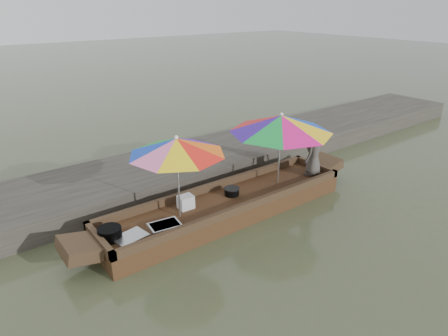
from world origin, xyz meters
TOP-DOWN VIEW (x-y plane):
  - water at (0.00, 0.00)m, footprint 80.00×80.00m
  - dock at (0.00, 2.20)m, footprint 22.00×2.20m
  - boat_hull at (0.00, 0.00)m, footprint 5.32×1.20m
  - cooking_pot at (-2.41, 0.04)m, footprint 0.39×0.39m
  - tray_crayfish at (-1.53, -0.22)m, footprint 0.58×0.44m
  - tray_scallop at (-2.15, -0.17)m, footprint 0.59×0.45m
  - charcoal_grill at (0.20, 0.11)m, footprint 0.30×0.30m
  - supply_bag at (-0.84, 0.19)m, footprint 0.29×0.23m
  - vendor at (2.31, -0.17)m, footprint 0.62×0.50m
  - umbrella_bow at (-1.09, 0.00)m, footprint 1.90×1.90m
  - umbrella_stern at (1.40, 0.00)m, footprint 2.28×2.28m

SIDE VIEW (x-z plane):
  - water at x=0.00m, z-range 0.00..0.00m
  - boat_hull at x=0.00m, z-range 0.00..0.35m
  - dock at x=0.00m, z-range 0.00..0.50m
  - tray_scallop at x=-2.15m, z-range 0.35..0.41m
  - tray_crayfish at x=-1.53m, z-range 0.35..0.44m
  - charcoal_grill at x=0.20m, z-range 0.35..0.49m
  - cooking_pot at x=-2.41m, z-range 0.35..0.56m
  - supply_bag at x=-0.84m, z-range 0.35..0.61m
  - vendor at x=2.31m, z-range 0.35..1.45m
  - umbrella_bow at x=-1.09m, z-range 0.35..1.90m
  - umbrella_stern at x=1.40m, z-range 0.35..1.90m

